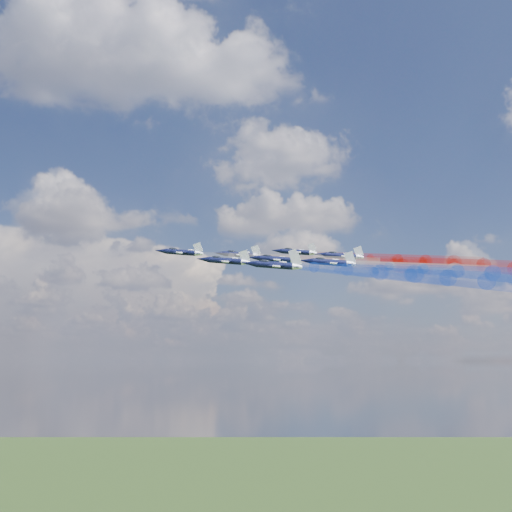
{
  "coord_description": "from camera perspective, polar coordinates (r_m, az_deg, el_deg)",
  "views": [
    {
      "loc": [
        -31.4,
        -118.67,
        124.78
      ],
      "look_at": [
        -18.38,
        16.0,
        148.55
      ],
      "focal_mm": 42.12,
      "sensor_mm": 36.0,
      "label": 1
    }
  ],
  "objects": [
    {
      "name": "jet_lead",
      "position": [
        142.43,
        -7.13,
        0.36
      ],
      "size": [
        14.4,
        12.96,
        6.61
      ],
      "primitive_type": null,
      "rotation": [
        0.1,
        -0.24,
        1.29
      ],
      "color": "black"
    },
    {
      "name": "trail_lead",
      "position": [
        137.03,
        3.15,
        -0.37
      ],
      "size": [
        40.31,
        15.16,
        8.85
      ],
      "primitive_type": null,
      "rotation": [
        0.1,
        -0.24,
        1.29
      ],
      "color": "white"
    },
    {
      "name": "jet_inner_left",
      "position": [
        127.93,
        -2.91,
        -0.46
      ],
      "size": [
        14.4,
        12.96,
        6.61
      ],
      "primitive_type": null,
      "rotation": [
        0.1,
        -0.24,
        1.29
      ],
      "color": "black"
    },
    {
      "name": "trail_inner_left",
      "position": [
        124.69,
        8.63,
        -1.28
      ],
      "size": [
        40.31,
        15.16,
        8.85
      ],
      "primitive_type": null,
      "rotation": [
        0.1,
        -0.24,
        1.29
      ],
      "color": "blue"
    },
    {
      "name": "jet_inner_right",
      "position": [
        148.02,
        -1.59,
        0.14
      ],
      "size": [
        14.4,
        12.96,
        6.61
      ],
      "primitive_type": null,
      "rotation": [
        0.1,
        -0.24,
        1.29
      ],
      "color": "black"
    },
    {
      "name": "trail_inner_right",
      "position": [
        145.0,
        8.37,
        -0.56
      ],
      "size": [
        40.31,
        15.16,
        8.85
      ],
      "primitive_type": null,
      "rotation": [
        0.1,
        -0.24,
        1.29
      ],
      "color": "red"
    },
    {
      "name": "jet_outer_left",
      "position": [
        116.34,
        1.79,
        -0.88
      ],
      "size": [
        14.4,
        12.96,
        6.61
      ],
      "primitive_type": null,
      "rotation": [
        0.1,
        -0.24,
        1.29
      ],
      "color": "black"
    },
    {
      "name": "trail_outer_left",
      "position": [
        115.47,
        14.47,
        -1.76
      ],
      "size": [
        40.31,
        15.16,
        8.85
      ],
      "primitive_type": null,
      "rotation": [
        0.1,
        -0.24,
        1.29
      ],
      "color": "blue"
    },
    {
      "name": "jet_center_third",
      "position": [
        136.36,
        1.87,
        -0.3
      ],
      "size": [
        14.4,
        12.96,
        6.61
      ],
      "primitive_type": null,
      "rotation": [
        0.1,
        -0.24,
        1.29
      ],
      "color": "black"
    },
    {
      "name": "trail_center_third",
      "position": [
        135.09,
        12.68,
        -1.05
      ],
      "size": [
        40.31,
        15.16,
        8.85
      ],
      "primitive_type": null,
      "rotation": [
        0.1,
        -0.24,
        1.29
      ],
      "color": "white"
    },
    {
      "name": "jet_outer_right",
      "position": [
        154.97,
        3.82,
        0.39
      ],
      "size": [
        14.4,
        12.96,
        6.61
      ],
      "primitive_type": null,
      "rotation": [
        0.1,
        -0.24,
        1.29
      ],
      "color": "black"
    },
    {
      "name": "trail_outer_right",
      "position": [
        154.26,
        13.32,
        -0.26
      ],
      "size": [
        40.31,
        15.16,
        8.85
      ],
      "primitive_type": null,
      "rotation": [
        0.1,
        -0.24,
        1.29
      ],
      "color": "red"
    },
    {
      "name": "jet_rear_left",
      "position": [
        126.23,
        7.02,
        -0.61
      ],
      "size": [
        14.4,
        12.96,
        6.61
      ],
      "primitive_type": null,
      "rotation": [
        0.1,
        -0.24,
        1.29
      ],
      "color": "black"
    },
    {
      "name": "trail_rear_left",
      "position": [
        127.46,
        18.6,
        -1.4
      ],
      "size": [
        40.31,
        15.16,
        8.85
      ],
      "primitive_type": null,
      "rotation": [
        0.1,
        -0.24,
        1.29
      ],
      "color": "blue"
    },
    {
      "name": "jet_rear_right",
      "position": [
        144.32,
        8.08,
        0.01
      ],
      "size": [
        14.4,
        12.96,
        6.61
      ],
      "primitive_type": null,
      "rotation": [
        0.1,
        -0.24,
        1.29
      ],
      "color": "black"
    },
    {
      "name": "trail_rear_right",
      "position": [
        145.68,
        18.2,
        -0.68
      ],
      "size": [
        40.31,
        15.16,
        8.85
      ],
      "primitive_type": null,
      "rotation": [
        0.1,
        -0.24,
        1.29
      ],
      "color": "red"
    }
  ]
}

